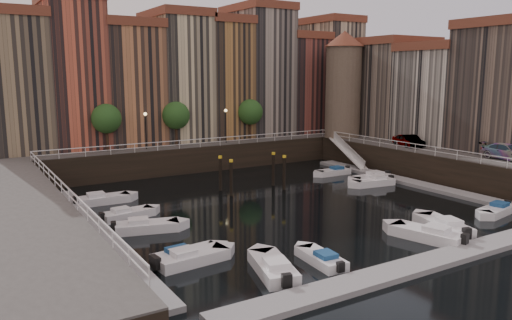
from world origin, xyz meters
TOP-DOWN VIEW (x-y plane):
  - ground at (0.00, 0.00)m, footprint 200.00×200.00m
  - quay_far at (0.00, 26.00)m, footprint 80.00×20.00m
  - quay_right at (28.00, -2.00)m, footprint 20.00×36.00m
  - dock_left at (-16.20, -1.00)m, footprint 2.00×28.00m
  - dock_right at (16.20, -1.00)m, footprint 2.00×28.00m
  - dock_near at (0.00, -17.00)m, footprint 30.00×2.00m
  - mountains at (1.72, 110.00)m, footprint 145.00×100.00m
  - far_terrace at (3.31, 23.50)m, footprint 48.70×10.30m
  - right_terrace at (26.50, 3.80)m, footprint 9.30×24.30m
  - corner_tower at (20.00, 14.50)m, footprint 5.20×5.20m
  - promenade_trees at (-1.33, 18.20)m, footprint 21.20×3.20m
  - street_lamps at (-1.00, 17.20)m, footprint 10.36×0.36m
  - railings at (0.00, 4.88)m, footprint 36.08×34.04m
  - gangway at (17.10, 10.00)m, footprint 2.78×8.32m
  - mooring_pilings at (0.66, 5.28)m, footprint 6.13×3.36m
  - boat_left_0 at (-12.49, -9.34)m, footprint 4.85×2.13m
  - boat_left_1 at (-12.58, -8.83)m, footprint 4.71×2.13m
  - boat_left_2 at (-12.75, -1.84)m, footprint 4.93×2.87m
  - boat_left_3 at (-12.93, 2.17)m, footprint 4.50×2.18m
  - boat_left_4 at (-13.42, 7.87)m, footprint 4.84×1.84m
  - boat_right_0 at (13.42, -12.43)m, footprint 4.48×2.27m
  - boat_right_2 at (12.45, 0.64)m, footprint 4.79×2.26m
  - boat_right_3 at (13.44, 1.97)m, footprint 5.11×1.96m
  - boat_right_4 at (12.49, 7.05)m, footprint 4.33×1.63m
  - boat_near_0 at (-9.07, -13.30)m, footprint 3.02×5.13m
  - boat_near_1 at (-5.67, -13.47)m, footprint 1.78×4.14m
  - boat_near_2 at (3.41, -13.89)m, footprint 3.15×5.41m
  - boat_near_3 at (5.93, -13.15)m, footprint 3.14×5.39m
  - car_a at (20.59, 4.02)m, footprint 2.52×4.17m
  - car_b at (20.53, 3.14)m, footprint 2.64×4.29m
  - car_c at (21.81, -7.82)m, footprint 2.37×5.43m

SIDE VIEW (x-z plane):
  - ground at x=0.00m, z-range 0.00..0.00m
  - dock_left at x=-16.20m, z-range 0.00..0.35m
  - dock_right at x=16.20m, z-range 0.00..0.35m
  - dock_near at x=0.00m, z-range 0.00..0.35m
  - boat_near_1 at x=-5.67m, z-range -0.15..0.78m
  - boat_right_4 at x=12.49m, z-range -0.16..0.83m
  - boat_right_0 at x=13.42m, z-range -0.16..0.84m
  - boat_left_3 at x=-12.93m, z-range -0.16..0.85m
  - boat_left_1 at x=-12.58m, z-range -0.17..0.89m
  - boat_right_2 at x=12.45m, z-range -0.18..0.90m
  - boat_left_0 at x=-12.49m, z-range -0.18..0.92m
  - boat_left_2 at x=-12.75m, z-range -0.18..0.92m
  - boat_left_4 at x=-13.42m, z-range -0.18..0.93m
  - boat_near_0 at x=-9.07m, z-range -0.19..0.96m
  - boat_right_3 at x=13.44m, z-range -0.19..0.98m
  - boat_near_3 at x=5.93m, z-range -0.20..1.01m
  - boat_near_2 at x=3.41m, z-range -0.20..1.01m
  - quay_far at x=0.00m, z-range 0.00..3.00m
  - quay_right at x=28.00m, z-range 0.00..3.00m
  - mooring_pilings at x=0.66m, z-range -0.24..3.54m
  - gangway at x=17.10m, z-range 0.05..3.78m
  - car_a at x=20.59m, z-range 3.00..4.33m
  - car_b at x=20.53m, z-range 3.00..4.33m
  - car_c at x=21.81m, z-range 3.00..4.55m
  - railings at x=0.00m, z-range 3.53..4.05m
  - street_lamps at x=-1.00m, z-range 3.81..7.99m
  - promenade_trees at x=-1.33m, z-range 3.98..9.18m
  - mountains at x=1.72m, z-range -1.08..16.92m
  - right_terrace at x=26.50m, z-range 2.56..16.56m
  - corner_tower at x=20.00m, z-range 3.29..17.09m
  - far_terrace at x=3.31m, z-range 2.20..19.70m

